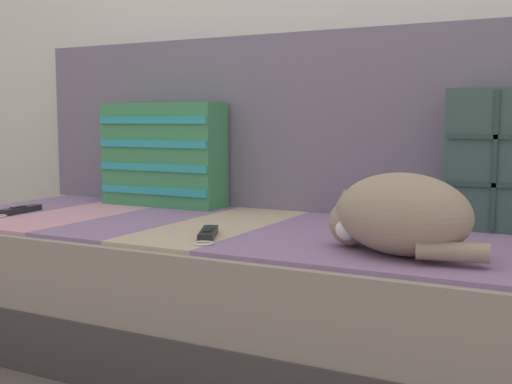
% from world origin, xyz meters
% --- Properties ---
extents(ground_plane, '(14.00, 14.00, 0.00)m').
position_xyz_m(ground_plane, '(0.00, 0.00, 0.00)').
color(ground_plane, '#564C47').
extents(couch, '(2.15, 0.86, 0.36)m').
position_xyz_m(couch, '(0.00, 0.12, 0.18)').
color(couch, '#3D3838').
rests_on(couch, ground_plane).
extents(sofa_backrest, '(2.11, 0.14, 0.56)m').
position_xyz_m(sofa_backrest, '(0.00, 0.48, 0.64)').
color(sofa_backrest, slate).
rests_on(sofa_backrest, couch).
extents(throw_pillow_striped, '(0.43, 0.14, 0.35)m').
position_xyz_m(throw_pillow_striped, '(-0.50, 0.33, 0.53)').
color(throw_pillow_striped, '#3D8956').
rests_on(throw_pillow_striped, couch).
extents(sleeping_cat, '(0.37, 0.29, 0.18)m').
position_xyz_m(sleeping_cat, '(0.41, -0.10, 0.44)').
color(sleeping_cat, gray).
rests_on(sleeping_cat, couch).
extents(game_remote_near, '(0.06, 0.20, 0.02)m').
position_xyz_m(game_remote_near, '(-0.80, -0.03, 0.37)').
color(game_remote_near, black).
rests_on(game_remote_near, couch).
extents(game_remote_far, '(0.12, 0.20, 0.02)m').
position_xyz_m(game_remote_far, '(-0.05, -0.11, 0.37)').
color(game_remote_far, black).
rests_on(game_remote_far, couch).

